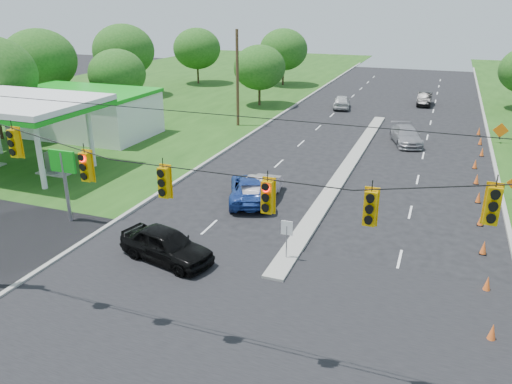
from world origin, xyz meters
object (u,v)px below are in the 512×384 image
at_px(white_sedan, 262,187).
at_px(black_sedan, 166,245).
at_px(gas_station, 74,111).
at_px(blue_pickup, 251,188).

bearing_deg(white_sedan, black_sedan, 77.92).
distance_m(gas_station, white_sedan, 21.20).
distance_m(white_sedan, blue_pickup, 0.69).
bearing_deg(black_sedan, white_sedan, 4.29).
xyz_separation_m(black_sedan, blue_pickup, (0.92, 8.50, -0.06)).
xyz_separation_m(black_sedan, white_sedan, (1.44, 8.96, -0.06)).
relative_size(gas_station, blue_pickup, 3.61).
relative_size(white_sedan, blue_pickup, 0.84).
relative_size(black_sedan, blue_pickup, 0.88).
xyz_separation_m(gas_station, white_sedan, (19.84, -7.27, -1.82)).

